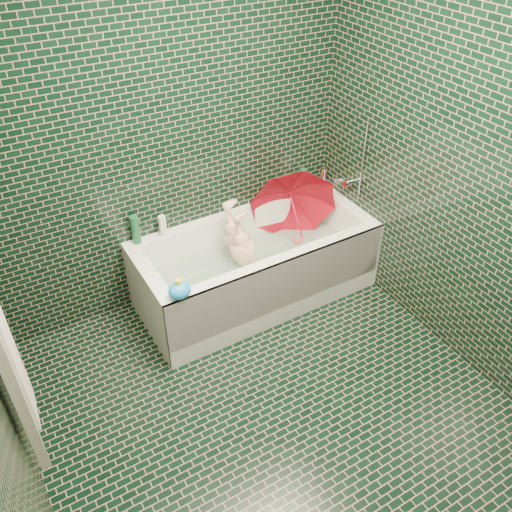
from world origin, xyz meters
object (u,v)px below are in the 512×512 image
bath_toy (180,290)px  child (247,261)px  rubber_duck (304,187)px  bathtub (257,273)px  umbrella (296,215)px

bath_toy → child: bearing=14.2°
rubber_duck → bath_toy: (-1.34, -0.65, 0.01)m
bathtub → child: bathtub is taller
bathtub → child: (-0.05, 0.06, 0.10)m
child → umbrella: umbrella is taller
rubber_duck → bath_toy: size_ratio=0.74×
bathtub → umbrella: 0.51m
rubber_duck → bath_toy: bearing=-154.3°
bathtub → rubber_duck: (0.62, 0.32, 0.39)m
rubber_duck → bath_toy: 1.49m
bathtub → umbrella: (0.37, 0.07, 0.35)m
bathtub → child: 0.12m
umbrella → bathtub: bearing=-145.1°
child → bath_toy: (-0.68, -0.38, 0.30)m
umbrella → bath_toy: (-1.10, -0.40, 0.05)m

